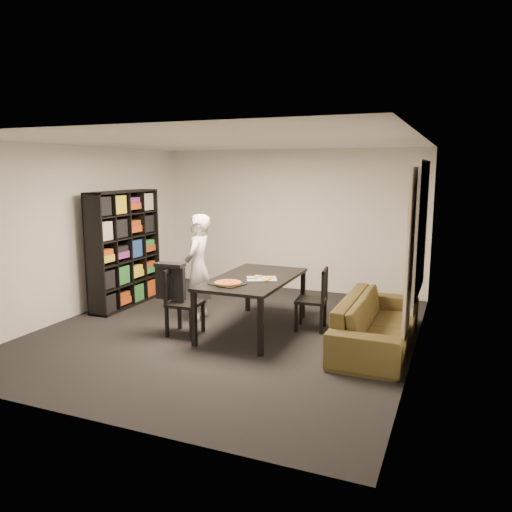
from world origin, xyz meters
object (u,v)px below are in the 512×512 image
at_px(dining_table, 253,282).
at_px(person, 198,267).
at_px(bookshelf, 125,249).
at_px(baking_tray, 227,284).
at_px(chair_left, 179,297).
at_px(pepperoni_pizza, 228,283).
at_px(chair_right, 317,295).
at_px(sofa, 377,322).

relative_size(dining_table, person, 1.15).
height_order(bookshelf, baking_tray, bookshelf).
relative_size(chair_left, pepperoni_pizza, 2.62).
xyz_separation_m(dining_table, person, (-0.97, 0.18, 0.10)).
bearing_deg(baking_tray, person, 139.35).
height_order(bookshelf, pepperoni_pizza, bookshelf).
distance_m(dining_table, person, 0.99).
distance_m(chair_left, chair_right, 1.92).
bearing_deg(bookshelf, chair_right, -1.01).
xyz_separation_m(dining_table, chair_right, (0.82, 0.37, -0.19)).
xyz_separation_m(chair_left, sofa, (2.59, 0.55, -0.21)).
xyz_separation_m(dining_table, baking_tray, (-0.15, -0.53, 0.07)).
height_order(chair_right, sofa, chair_right).
height_order(bookshelf, sofa, bookshelf).
height_order(chair_left, baking_tray, chair_left).
bearing_deg(bookshelf, pepperoni_pizza, -22.26).
distance_m(chair_left, pepperoni_pizza, 0.80).
height_order(person, sofa, person).
relative_size(person, pepperoni_pizza, 4.55).
distance_m(baking_tray, sofa, 1.98).
relative_size(bookshelf, sofa, 0.88).
relative_size(bookshelf, chair_left, 2.07).
relative_size(bookshelf, dining_table, 1.04).
bearing_deg(chair_right, chair_left, -68.71).
relative_size(chair_left, person, 0.57).
distance_m(bookshelf, dining_table, 2.53).
bearing_deg(baking_tray, chair_right, 43.02).
height_order(chair_left, pepperoni_pizza, chair_left).
distance_m(bookshelf, pepperoni_pizza, 2.54).
bearing_deg(bookshelf, chair_left, -30.80).
bearing_deg(person, dining_table, 71.54).
bearing_deg(chair_left, bookshelf, 55.73).
relative_size(dining_table, baking_tray, 4.58).
height_order(person, baking_tray, person).
relative_size(chair_left, sofa, 0.42).
height_order(person, pepperoni_pizza, person).
bearing_deg(bookshelf, baking_tray, -22.27).
bearing_deg(sofa, baking_tray, 106.64).
xyz_separation_m(chair_right, sofa, (0.89, -0.35, -0.19)).
xyz_separation_m(chair_right, pepperoni_pizza, (-0.95, -0.90, 0.29)).
bearing_deg(sofa, bookshelf, 84.50).
distance_m(chair_left, sofa, 2.65).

